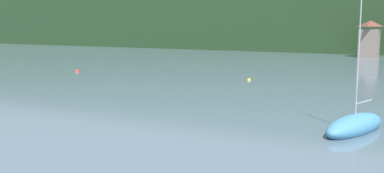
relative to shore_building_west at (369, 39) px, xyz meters
The scene contains 4 objects.
shore_building_west is the anchor object (origin of this frame).
sailboat_mid_6 61.77m from the shore_building_west, 83.16° to the right, with size 3.27×5.92×8.43m.
mooring_buoy_near 53.81m from the shore_building_west, 122.22° to the right, with size 0.52×0.52×0.52m, color red.
mooring_buoy_mid 43.50m from the shore_building_west, 98.37° to the right, with size 0.40×0.40×0.40m, color yellow.
Camera 1 is at (11.06, 29.49, 5.84)m, focal length 40.86 mm.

